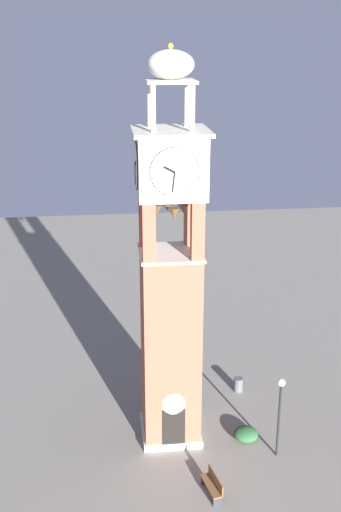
% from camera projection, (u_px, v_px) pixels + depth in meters
% --- Properties ---
extents(ground, '(80.00, 80.00, 0.00)m').
position_uv_depth(ground, '(170.00, 433.00, 31.00)').
color(ground, gray).
extents(clock_tower, '(3.25, 3.25, 18.55)m').
position_uv_depth(clock_tower, '(171.00, 291.00, 28.35)').
color(clock_tower, '#9E4C38').
rests_on(clock_tower, ground).
extents(park_bench, '(0.75, 1.66, 0.95)m').
position_uv_depth(park_bench, '(213.00, 485.00, 26.74)').
color(park_bench, brown).
rests_on(park_bench, ground).
extents(lamp_post, '(0.36, 0.36, 4.14)m').
position_uv_depth(lamp_post, '(280.00, 404.00, 28.41)').
color(lamp_post, black).
rests_on(lamp_post, ground).
extents(trash_bin, '(0.52, 0.52, 0.80)m').
position_uv_depth(trash_bin, '(238.00, 384.00, 34.49)').
color(trash_bin, '#4C4C51').
rests_on(trash_bin, ground).
extents(shrub_near_entry, '(1.22, 1.22, 0.61)m').
position_uv_depth(shrub_near_entry, '(246.00, 434.00, 30.39)').
color(shrub_near_entry, '#28562D').
rests_on(shrub_near_entry, ground).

